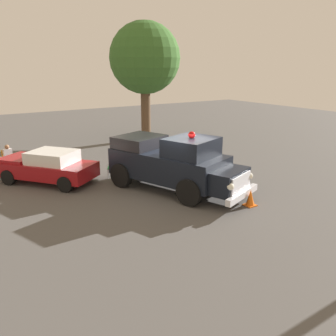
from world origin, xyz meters
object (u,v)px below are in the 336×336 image
(classic_hot_rod, at_px, (47,166))
(oak_tree_left, at_px, (145,59))
(lawn_chair_by_car, at_px, (115,165))
(spectator_seated, at_px, (9,157))
(lawn_chair_near_truck, at_px, (8,158))
(vintage_fire_truck, at_px, (173,162))
(traffic_cone, at_px, (250,198))

(classic_hot_rod, distance_m, oak_tree_left, 11.34)
(oak_tree_left, bearing_deg, classic_hot_rod, 125.34)
(lawn_chair_by_car, height_order, spectator_seated, spectator_seated)
(classic_hot_rod, distance_m, lawn_chair_near_truck, 3.27)
(vintage_fire_truck, xyz_separation_m, spectator_seated, (6.80, 5.21, -0.50))
(traffic_cone, bearing_deg, spectator_seated, 34.22)
(vintage_fire_truck, distance_m, traffic_cone, 3.48)
(classic_hot_rod, bearing_deg, lawn_chair_by_car, -107.99)
(vintage_fire_truck, bearing_deg, lawn_chair_by_car, 23.08)
(vintage_fire_truck, bearing_deg, classic_hot_rod, 46.87)
(lawn_chair_by_car, bearing_deg, vintage_fire_truck, -156.92)
(lawn_chair_by_car, distance_m, traffic_cone, 6.55)
(oak_tree_left, xyz_separation_m, traffic_cone, (-12.85, 2.82, -5.16))
(lawn_chair_near_truck, distance_m, oak_tree_left, 11.09)
(lawn_chair_by_car, relative_size, spectator_seated, 0.79)
(spectator_seated, relative_size, traffic_cone, 2.03)
(vintage_fire_truck, xyz_separation_m, classic_hot_rod, (3.86, 4.12, -0.45))
(classic_hot_rod, xyz_separation_m, oak_tree_left, (5.96, -8.41, 4.72))
(lawn_chair_near_truck, xyz_separation_m, traffic_cone, (-9.96, -6.71, -0.28))
(spectator_seated, bearing_deg, classic_hot_rod, -159.62)
(lawn_chair_by_car, xyz_separation_m, spectator_seated, (3.88, 3.97, 0.11))
(lawn_chair_by_car, bearing_deg, classic_hot_rod, 72.01)
(vintage_fire_truck, height_order, lawn_chair_near_truck, vintage_fire_truck)
(vintage_fire_truck, relative_size, oak_tree_left, 0.80)
(vintage_fire_truck, relative_size, classic_hot_rod, 1.39)
(vintage_fire_truck, height_order, oak_tree_left, oak_tree_left)
(vintage_fire_truck, distance_m, oak_tree_left, 11.54)
(vintage_fire_truck, xyz_separation_m, lawn_chair_near_truck, (6.93, 5.24, -0.61))
(classic_hot_rod, relative_size, traffic_cone, 7.20)
(classic_hot_rod, relative_size, lawn_chair_by_car, 4.48)
(lawn_chair_near_truck, xyz_separation_m, lawn_chair_by_car, (-4.00, -3.99, 0.00))
(lawn_chair_by_car, bearing_deg, spectator_seated, 45.66)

